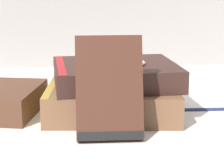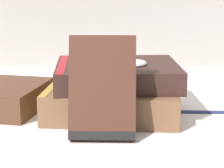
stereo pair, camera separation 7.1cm
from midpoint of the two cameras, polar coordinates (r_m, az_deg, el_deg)
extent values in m
plane|color=silver|center=(0.71, 3.45, -4.82)|extent=(3.00, 3.00, 0.00)
cube|color=brown|center=(0.75, 2.92, -2.07)|extent=(0.22, 0.18, 0.05)
cube|color=olive|center=(0.76, -4.43, -1.86)|extent=(0.02, 0.16, 0.05)
cube|color=#331E19|center=(0.75, 3.64, 1.16)|extent=(0.20, 0.18, 0.03)
cube|color=maroon|center=(0.74, -3.30, 1.10)|extent=(0.02, 0.16, 0.04)
cube|color=#422319|center=(0.63, 2.06, -0.49)|extent=(0.09, 0.05, 0.14)
cube|color=black|center=(0.63, 2.02, -6.33)|extent=(0.09, 0.02, 0.02)
cylinder|color=white|center=(0.74, 5.21, 2.52)|extent=(0.04, 0.04, 0.01)
torus|color=silver|center=(0.74, 5.21, 2.52)|extent=(0.05, 0.05, 0.01)
sphere|color=silver|center=(0.76, 5.11, 2.84)|extent=(0.01, 0.01, 0.01)
torus|color=#ADADB2|center=(0.89, -4.52, -0.96)|extent=(0.05, 0.05, 0.00)
torus|color=#ADADB2|center=(0.87, -1.52, -1.28)|extent=(0.05, 0.05, 0.00)
cylinder|color=#ADADB2|center=(0.88, -3.04, -1.12)|extent=(0.02, 0.01, 0.00)
cylinder|color=#1E284C|center=(0.78, 15.14, -3.19)|extent=(0.13, 0.01, 0.01)
camera|label=1|loc=(0.04, -87.17, 0.66)|focal=75.00mm
camera|label=2|loc=(0.04, 92.83, -0.66)|focal=75.00mm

